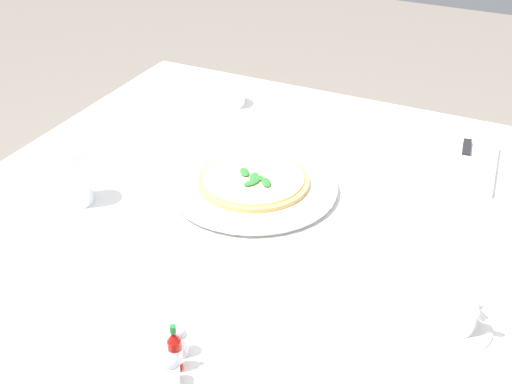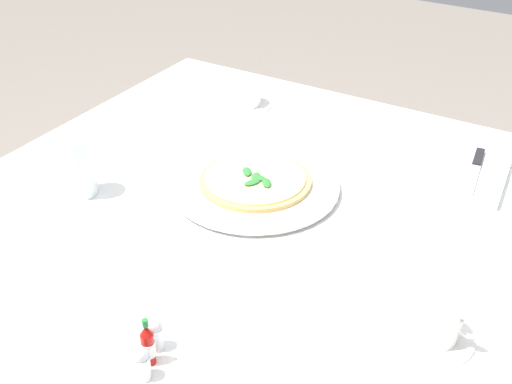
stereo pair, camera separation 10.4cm
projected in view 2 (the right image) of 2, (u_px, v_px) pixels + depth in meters
The scene contains 11 objects.
dining_table at pixel (257, 261), 1.40m from camera, with size 1.20×1.20×0.74m.
pizza_plate at pixel (255, 185), 1.39m from camera, with size 0.35×0.35×0.02m.
pizza at pixel (255, 180), 1.39m from camera, with size 0.23×0.23×0.02m.
coffee_cup_left_edge at pixel (435, 322), 1.02m from camera, with size 0.13×0.13×0.07m.
coffee_cup_far_right at pixel (246, 96), 1.73m from camera, with size 0.13×0.13×0.06m.
water_glass_back_corner at pixel (79, 170), 1.36m from camera, with size 0.07×0.07×0.12m.
napkin_folded at pixel (474, 174), 1.43m from camera, with size 0.23×0.15×0.02m.
dinner_knife at pixel (475, 169), 1.43m from camera, with size 0.20×0.05×0.01m.
hot_sauce_bottle at pixel (148, 345), 0.98m from camera, with size 0.02×0.02×0.08m.
salt_shaker at pixel (141, 365), 0.96m from camera, with size 0.03×0.03×0.06m.
pepper_shaker at pixel (155, 335), 1.01m from camera, with size 0.03×0.03×0.06m.
Camera 2 is at (0.95, 0.57, 1.49)m, focal length 47.58 mm.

